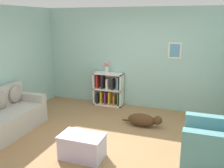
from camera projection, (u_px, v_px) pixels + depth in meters
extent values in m
plane|color=#997047|center=(105.00, 141.00, 4.83)|extent=(14.00, 14.00, 0.00)
cube|color=#93BCB2|center=(136.00, 58.00, 6.56)|extent=(5.60, 0.10, 2.60)
cube|color=silver|center=(175.00, 51.00, 6.11)|extent=(0.32, 0.02, 0.40)
cube|color=#568EAD|center=(175.00, 51.00, 6.10)|extent=(0.24, 0.01, 0.32)
cube|color=#ADA89E|center=(3.00, 124.00, 5.05)|extent=(0.80, 1.90, 0.46)
cube|color=#ADA89E|center=(29.00, 97.00, 5.76)|extent=(0.80, 0.16, 0.18)
ellipsoid|color=gray|center=(1.00, 100.00, 5.21)|extent=(0.14, 0.37, 0.37)
ellipsoid|color=gray|center=(16.00, 94.00, 5.61)|extent=(0.14, 0.39, 0.39)
cube|color=silver|center=(95.00, 88.00, 6.91)|extent=(0.04, 0.32, 0.90)
cube|color=silver|center=(122.00, 90.00, 6.66)|extent=(0.04, 0.32, 0.90)
cube|color=silver|center=(110.00, 88.00, 6.92)|extent=(0.80, 0.02, 0.90)
cube|color=silver|center=(108.00, 104.00, 6.89)|extent=(0.80, 0.32, 0.04)
cube|color=silver|center=(108.00, 89.00, 6.79)|extent=(0.80, 0.32, 0.04)
cube|color=silver|center=(108.00, 74.00, 6.68)|extent=(0.80, 0.32, 0.04)
cube|color=black|center=(98.00, 98.00, 6.95)|extent=(0.04, 0.24, 0.28)
cube|color=#B22823|center=(98.00, 81.00, 6.82)|extent=(0.04, 0.24, 0.35)
cube|color=gold|center=(102.00, 97.00, 6.90)|extent=(0.04, 0.24, 0.36)
cube|color=black|center=(103.00, 81.00, 6.77)|extent=(0.05, 0.24, 0.37)
cube|color=#7A2D84|center=(106.00, 98.00, 6.86)|extent=(0.03, 0.24, 0.35)
cube|color=silver|center=(108.00, 84.00, 6.74)|extent=(0.05, 0.24, 0.28)
cube|color=gold|center=(110.00, 98.00, 6.82)|extent=(0.04, 0.24, 0.37)
cube|color=black|center=(113.00, 84.00, 6.69)|extent=(0.05, 0.24, 0.28)
cube|color=orange|center=(115.00, 100.00, 6.79)|extent=(0.03, 0.24, 0.29)
cube|color=#60939E|center=(119.00, 83.00, 6.63)|extent=(0.04, 0.24, 0.35)
cube|color=#287A3D|center=(119.00, 99.00, 6.74)|extent=(0.03, 0.24, 0.36)
cube|color=slate|center=(211.00, 150.00, 4.03)|extent=(0.90, 0.89, 0.48)
cube|color=slate|center=(214.00, 141.00, 3.62)|extent=(0.90, 0.18, 0.22)
cube|color=slate|center=(212.00, 122.00, 4.26)|extent=(0.90, 0.18, 0.22)
cube|color=#BCB2D1|center=(82.00, 146.00, 4.21)|extent=(0.72, 0.43, 0.42)
cube|color=silver|center=(82.00, 136.00, 4.16)|extent=(0.75, 0.46, 0.03)
ellipsoid|color=#472D19|center=(141.00, 120.00, 5.48)|extent=(0.61, 0.26, 0.29)
sphere|color=#472D19|center=(158.00, 120.00, 5.36)|extent=(0.19, 0.19, 0.19)
ellipsoid|color=#472D19|center=(126.00, 120.00, 5.66)|extent=(0.20, 0.05, 0.05)
cylinder|color=silver|center=(107.00, 70.00, 6.66)|extent=(0.10, 0.10, 0.18)
sphere|color=#E06B70|center=(107.00, 64.00, 6.63)|extent=(0.12, 0.12, 0.12)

